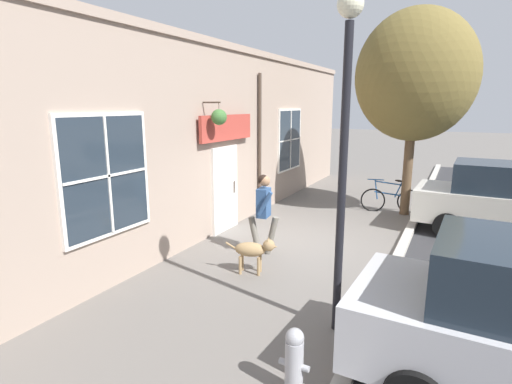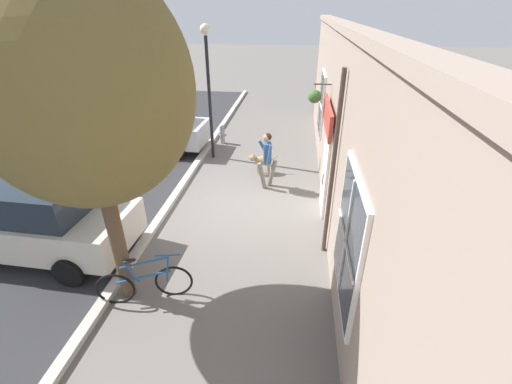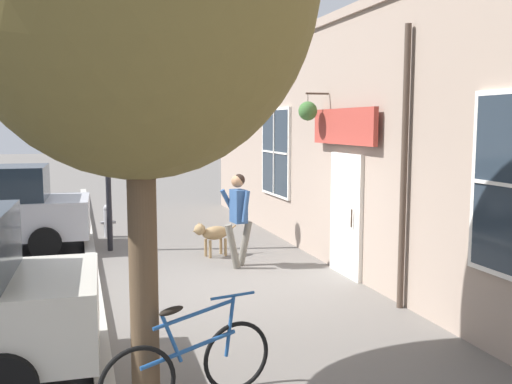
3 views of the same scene
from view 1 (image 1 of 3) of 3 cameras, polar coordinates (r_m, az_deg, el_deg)
ground_plane at (r=9.27m, az=7.32°, el=-7.16°), size 90.00×90.00×0.00m
storefront_facade at (r=9.81m, az=-5.35°, el=7.56°), size 0.95×18.00×4.52m
pedestrian_walking at (r=8.19m, az=1.11°, el=-2.16°), size 0.60×0.55×1.71m
dog_on_leash at (r=7.43m, az=-0.32°, el=-8.22°), size 0.96×0.45×0.71m
street_tree_by_curb at (r=11.90m, az=22.06°, el=14.61°), size 3.18×2.86×5.60m
leaning_bicycle at (r=12.34m, az=18.74°, el=-0.98°), size 1.69×0.51×1.00m
parked_car_mid_block at (r=11.10m, az=32.74°, el=-1.07°), size 4.36×2.06×1.75m
street_lamp at (r=5.20m, az=12.62°, el=10.28°), size 0.32×0.32×4.40m
fire_hydrant at (r=4.65m, az=5.48°, el=-22.83°), size 0.34×0.20×0.77m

